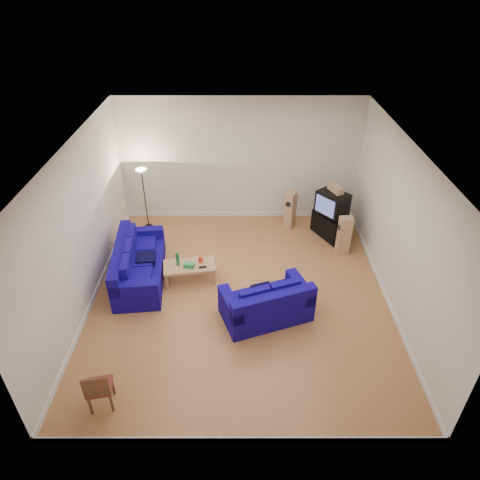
{
  "coord_description": "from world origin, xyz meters",
  "views": [
    {
      "loc": [
        -0.01,
        -6.77,
        5.87
      ],
      "look_at": [
        0.0,
        0.4,
        1.1
      ],
      "focal_mm": 32.0,
      "sensor_mm": 36.0,
      "label": 1
    }
  ],
  "objects_px": {
    "sofa_loveseat": "(267,305)",
    "tv_stand": "(331,225)",
    "television": "(332,203)",
    "sofa_three_seat": "(137,267)",
    "coffee_table": "(189,267)"
  },
  "relations": [
    {
      "from": "sofa_loveseat",
      "to": "tv_stand",
      "type": "distance_m",
      "value": 3.43
    },
    {
      "from": "tv_stand",
      "to": "television",
      "type": "xyz_separation_m",
      "value": [
        -0.06,
        -0.06,
        0.66
      ]
    },
    {
      "from": "sofa_three_seat",
      "to": "television",
      "type": "relative_size",
      "value": 2.64
    },
    {
      "from": "coffee_table",
      "to": "tv_stand",
      "type": "relative_size",
      "value": 1.22
    },
    {
      "from": "sofa_loveseat",
      "to": "television",
      "type": "relative_size",
      "value": 2.16
    },
    {
      "from": "tv_stand",
      "to": "sofa_three_seat",
      "type": "bearing_deg",
      "value": -96.97
    },
    {
      "from": "coffee_table",
      "to": "television",
      "type": "relative_size",
      "value": 1.35
    },
    {
      "from": "sofa_three_seat",
      "to": "tv_stand",
      "type": "bearing_deg",
      "value": 105.35
    },
    {
      "from": "sofa_three_seat",
      "to": "television",
      "type": "xyz_separation_m",
      "value": [
        4.42,
        1.68,
        0.64
      ]
    },
    {
      "from": "sofa_three_seat",
      "to": "tv_stand",
      "type": "relative_size",
      "value": 2.38
    },
    {
      "from": "sofa_loveseat",
      "to": "tv_stand",
      "type": "height_order",
      "value": "sofa_loveseat"
    },
    {
      "from": "sofa_three_seat",
      "to": "coffee_table",
      "type": "height_order",
      "value": "sofa_three_seat"
    },
    {
      "from": "tv_stand",
      "to": "television",
      "type": "relative_size",
      "value": 1.11
    },
    {
      "from": "sofa_three_seat",
      "to": "sofa_loveseat",
      "type": "distance_m",
      "value": 2.98
    },
    {
      "from": "tv_stand",
      "to": "coffee_table",
      "type": "bearing_deg",
      "value": -90.18
    }
  ]
}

